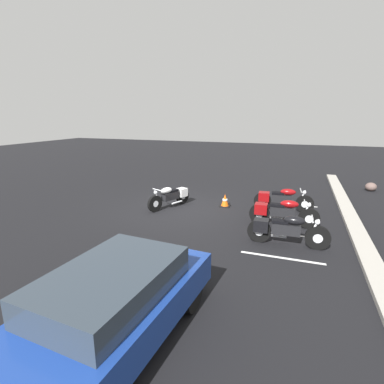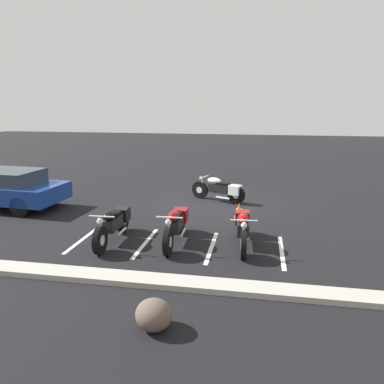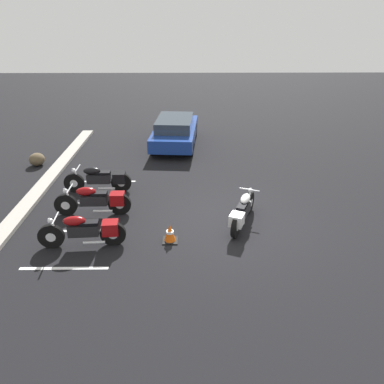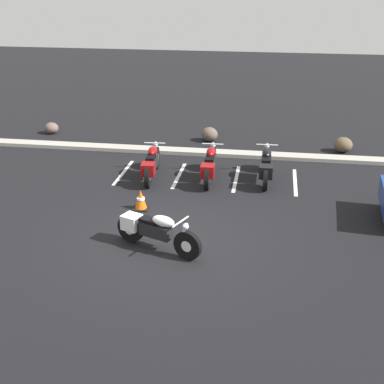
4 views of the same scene
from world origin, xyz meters
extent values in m
plane|color=black|center=(0.00, 0.00, 0.00)|extent=(60.00, 60.00, 0.00)
cylinder|color=black|center=(0.62, -0.66, 0.32)|extent=(0.63, 0.35, 0.64)
cylinder|color=silver|center=(0.62, -0.66, 0.32)|extent=(0.27, 0.21, 0.24)
cylinder|color=black|center=(-0.75, -0.09, 0.32)|extent=(0.63, 0.35, 0.64)
cylinder|color=silver|center=(-0.75, -0.09, 0.32)|extent=(0.27, 0.21, 0.24)
cube|color=black|center=(-0.11, -0.36, 0.46)|extent=(0.78, 0.53, 0.29)
ellipsoid|color=white|center=(0.07, -0.43, 0.72)|extent=(0.59, 0.44, 0.23)
cube|color=black|center=(-0.26, -0.29, 0.66)|extent=(0.48, 0.38, 0.08)
cube|color=white|center=(-0.71, -0.10, 0.49)|extent=(0.49, 0.47, 0.33)
cylinder|color=silver|center=(0.52, -0.62, 0.57)|extent=(0.25, 0.15, 0.51)
cylinder|color=silver|center=(0.46, -0.60, 0.82)|extent=(0.26, 0.56, 0.03)
sphere|color=silver|center=(0.58, -0.64, 0.74)|extent=(0.13, 0.13, 0.13)
cylinder|color=silver|center=(-0.28, -0.14, 0.17)|extent=(0.51, 0.27, 0.07)
cylinder|color=black|center=(-1.22, 4.66, 0.33)|extent=(0.17, 0.67, 0.66)
cylinder|color=silver|center=(-1.22, 4.66, 0.33)|extent=(0.14, 0.26, 0.25)
cylinder|color=black|center=(-1.11, 3.11, 0.33)|extent=(0.17, 0.67, 0.66)
cylinder|color=silver|center=(-1.11, 3.11, 0.33)|extent=(0.14, 0.26, 0.25)
cube|color=black|center=(-1.16, 3.84, 0.48)|extent=(0.33, 0.78, 0.30)
ellipsoid|color=maroon|center=(-1.17, 4.04, 0.75)|extent=(0.30, 0.58, 0.24)
cube|color=black|center=(-1.15, 3.67, 0.68)|extent=(0.27, 0.46, 0.08)
cube|color=maroon|center=(-1.11, 3.16, 0.51)|extent=(0.39, 0.42, 0.34)
cylinder|color=silver|center=(-1.21, 4.54, 0.59)|extent=(0.08, 0.27, 0.53)
cylinder|color=silver|center=(-1.21, 4.48, 0.85)|extent=(0.62, 0.08, 0.04)
sphere|color=silver|center=(-1.21, 4.61, 0.77)|extent=(0.14, 0.14, 0.14)
cylinder|color=silver|center=(-1.28, 3.58, 0.18)|extent=(0.11, 0.55, 0.07)
cylinder|color=black|center=(0.50, 4.79, 0.34)|extent=(0.13, 0.67, 0.67)
cylinder|color=silver|center=(0.50, 4.79, 0.34)|extent=(0.13, 0.26, 0.26)
cylinder|color=black|center=(0.53, 3.21, 0.34)|extent=(0.13, 0.67, 0.67)
cylinder|color=silver|center=(0.53, 3.21, 0.34)|extent=(0.13, 0.26, 0.26)
cube|color=black|center=(0.52, 3.95, 0.49)|extent=(0.30, 0.78, 0.31)
ellipsoid|color=maroon|center=(0.51, 4.15, 0.76)|extent=(0.28, 0.57, 0.24)
cube|color=black|center=(0.52, 3.78, 0.69)|extent=(0.25, 0.45, 0.08)
cube|color=maroon|center=(0.53, 3.26, 0.52)|extent=(0.37, 0.41, 0.35)
cylinder|color=silver|center=(0.50, 4.67, 0.60)|extent=(0.07, 0.27, 0.54)
cylinder|color=silver|center=(0.51, 4.61, 0.87)|extent=(0.63, 0.05, 0.04)
sphere|color=silver|center=(0.50, 4.74, 0.78)|extent=(0.14, 0.14, 0.14)
cylinder|color=silver|center=(0.38, 3.69, 0.18)|extent=(0.08, 0.56, 0.07)
cylinder|color=black|center=(2.09, 4.98, 0.33)|extent=(0.13, 0.67, 0.67)
cylinder|color=silver|center=(2.09, 4.98, 0.33)|extent=(0.13, 0.25, 0.25)
cylinder|color=black|center=(2.11, 3.41, 0.33)|extent=(0.13, 0.67, 0.67)
cylinder|color=silver|center=(2.11, 3.41, 0.33)|extent=(0.13, 0.25, 0.25)
cube|color=black|center=(2.10, 4.15, 0.48)|extent=(0.29, 0.77, 0.30)
ellipsoid|color=black|center=(2.09, 4.35, 0.76)|extent=(0.27, 0.57, 0.24)
cube|color=black|center=(2.10, 3.98, 0.69)|extent=(0.25, 0.45, 0.08)
cube|color=black|center=(2.11, 3.47, 0.52)|extent=(0.37, 0.41, 0.34)
cylinder|color=silver|center=(2.09, 4.86, 0.60)|extent=(0.06, 0.27, 0.54)
cylinder|color=silver|center=(2.09, 4.80, 0.86)|extent=(0.63, 0.04, 0.04)
sphere|color=silver|center=(2.09, 4.93, 0.78)|extent=(0.14, 0.14, 0.14)
cylinder|color=silver|center=(1.96, 3.89, 0.18)|extent=(0.08, 0.56, 0.07)
cylinder|color=black|center=(8.47, 2.44, 0.32)|extent=(0.65, 0.27, 0.64)
cylinder|color=black|center=(8.35, 0.86, 0.32)|extent=(0.65, 0.27, 0.64)
cylinder|color=black|center=(5.73, 2.64, 0.32)|extent=(0.65, 0.27, 0.64)
cylinder|color=black|center=(5.61, 1.07, 0.32)|extent=(0.65, 0.27, 0.64)
cube|color=navy|center=(7.04, 1.75, 0.56)|extent=(4.42, 2.12, 0.55)
cube|color=#2D3842|center=(6.89, 1.76, 1.06)|extent=(2.51, 1.69, 0.45)
cube|color=#A8A399|center=(0.00, 6.20, 0.06)|extent=(18.00, 0.50, 0.12)
ellipsoid|color=brown|center=(4.55, 7.12, 0.25)|extent=(0.70, 0.68, 0.50)
cube|color=black|center=(-0.96, 1.66, 0.01)|extent=(0.40, 0.40, 0.03)
cone|color=#EA590F|center=(-0.96, 1.66, 0.25)|extent=(0.32, 0.32, 0.50)
cylinder|color=white|center=(-0.96, 1.66, 0.28)|extent=(0.20, 0.20, 0.06)
cube|color=white|center=(-2.11, 4.12, 0.00)|extent=(0.10, 2.10, 0.00)
cube|color=white|center=(-0.42, 4.12, 0.00)|extent=(0.10, 2.10, 0.00)
cube|color=white|center=(1.26, 4.12, 0.00)|extent=(0.10, 2.10, 0.00)
cube|color=white|center=(2.94, 4.12, 0.00)|extent=(0.10, 2.10, 0.00)
camera|label=1|loc=(10.33, 4.33, 3.55)|focal=28.00mm
camera|label=2|loc=(-1.48, 12.67, 3.45)|focal=35.00mm
camera|label=3|loc=(-9.31, 1.18, 5.43)|focal=35.00mm
camera|label=4|loc=(2.23, -10.31, 5.61)|focal=50.00mm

